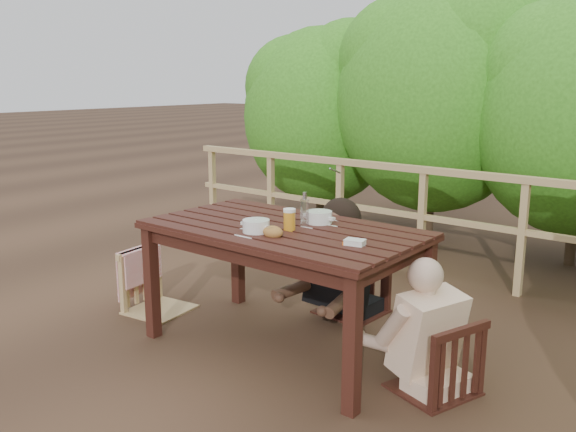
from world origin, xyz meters
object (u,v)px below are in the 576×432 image
Objects in this scene: chair_far at (353,254)px; bottle at (305,210)px; woman at (355,224)px; tumbler at (272,233)px; beer_glass at (289,221)px; diner_right at (443,288)px; soup_near at (256,227)px; soup_far at (319,218)px; bread_roll at (273,232)px; table at (283,289)px; butter_tub at (355,244)px; chair_left at (157,255)px; chair_right at (436,321)px.

bottle is at bearing -80.66° from chair_far.
woman is 18.71× the size of tumbler.
beer_glass is (0.07, -0.86, 0.43)m from chair_far.
soup_near is at bearing 123.59° from diner_right.
diner_right is 4.39× the size of soup_far.
bread_roll is at bearing 126.17° from diner_right.
bottle is at bearing 99.17° from woman.
woman is at bearing 88.66° from table.
woman reaches higher than bread_roll.
beer_glass is at bearing 115.61° from diner_right.
woman reaches higher than table.
beer_glass is (0.12, 0.18, 0.03)m from soup_near.
woman reaches higher than beer_glass.
butter_tub is (0.52, -0.05, -0.05)m from beer_glass.
butter_tub is (0.51, -0.20, -0.09)m from bottle.
soup_near is at bearing -110.16° from soup_far.
table is at bearing -93.18° from chair_left.
bread_roll is at bearing -83.81° from beer_glass.
soup_far is at bearing 76.37° from bottle.
soup_far is at bearing 134.58° from butter_tub.
beer_glass is at bearing 94.06° from tumbler.
tumbler is at bearing -5.84° from soup_near.
butter_tub is (0.51, 0.14, -0.01)m from tumbler.
chair_left is 3.78× the size of bottle.
tumbler is (-0.03, -0.46, -0.01)m from soup_far.
soup_far is at bearing 86.84° from tumbler.
diner_right is 8.39× the size of beer_glass.
diner_right is (2.26, 0.17, 0.19)m from chair_left.
bottle is (0.10, 0.10, 0.53)m from table.
table is at bearing -67.20° from chair_right.
chair_right is at bearing 146.98° from woman.
tumbler is (-0.96, -0.32, 0.43)m from chair_right.
butter_tub is at bearing 11.12° from soup_near.
chair_right is (2.23, 0.17, -0.02)m from chair_left.
bottle is 2.07× the size of butter_tub.
soup_far is (-0.93, 0.14, 0.44)m from chair_right.
butter_tub is (0.61, -0.10, 0.44)m from table.
chair_left is at bearing -139.59° from chair_far.
chair_right is 1.22m from soup_near.
chair_far is 12.46× the size of tumbler.
chair_left is at bearing 112.91° from diner_right.
chair_left is at bearing -171.33° from bottle.
bottle reaches higher than table.
diner_right reaches higher than bread_roll.
bread_roll reaches higher than chair_right.
tumbler is (0.14, -0.01, -0.01)m from soup_near.
soup_far is at bearing 87.65° from bread_roll.
chair_right is at bearing 18.28° from tumbler.
tumbler reaches higher than table.
tumbler reaches higher than butter_tub.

